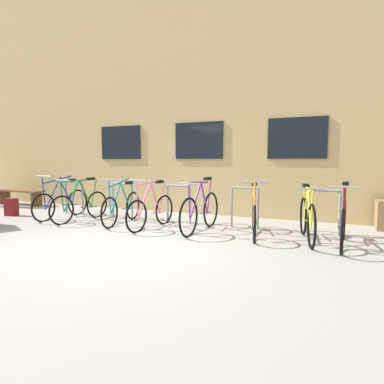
# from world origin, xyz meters

# --- Properties ---
(ground_plane) EXTENTS (42.00, 42.00, 0.00)m
(ground_plane) POSITION_xyz_m (0.00, 0.00, 0.00)
(ground_plane) COLOR #9E998E
(storefront_building) EXTENTS (28.00, 7.25, 6.94)m
(storefront_building) POSITION_xyz_m (0.00, 6.80, 3.47)
(storefront_building) COLOR tan
(storefront_building) RESTS_ON ground
(bike_rack) EXTENTS (6.60, 0.05, 0.86)m
(bike_rack) POSITION_xyz_m (0.03, 1.90, 0.52)
(bike_rack) COLOR gray
(bike_rack) RESTS_ON ground
(bicycle_blue) EXTENTS (0.44, 1.72, 1.07)m
(bicycle_blue) POSITION_xyz_m (-2.88, 1.37, 0.37)
(bicycle_blue) COLOR black
(bicycle_blue) RESTS_ON ground
(bicycle_yellow) EXTENTS (0.48, 1.69, 0.99)m
(bicycle_yellow) POSITION_xyz_m (2.77, 1.35, 0.39)
(bicycle_yellow) COLOR black
(bicycle_yellow) RESTS_ON ground
(bicycle_maroon) EXTENTS (0.44, 1.76, 1.05)m
(bicycle_maroon) POSITION_xyz_m (3.34, 1.25, 0.39)
(bicycle_maroon) COLOR black
(bicycle_maroon) RESTS_ON ground
(bicycle_teal) EXTENTS (0.44, 1.75, 1.03)m
(bicycle_teal) POSITION_xyz_m (-1.12, 1.38, 0.37)
(bicycle_teal) COLOR black
(bicycle_teal) RESTS_ON ground
(bicycle_pink) EXTENTS (0.44, 1.62, 1.04)m
(bicycle_pink) POSITION_xyz_m (-0.27, 1.21, 0.37)
(bicycle_pink) COLOR black
(bicycle_pink) RESTS_ON ground
(bicycle_orange) EXTENTS (0.52, 1.63, 1.06)m
(bicycle_orange) POSITION_xyz_m (1.84, 1.34, 0.37)
(bicycle_orange) COLOR black
(bicycle_orange) RESTS_ON ground
(bicycle_purple) EXTENTS (0.44, 1.80, 1.07)m
(bicycle_purple) POSITION_xyz_m (0.78, 1.34, 0.40)
(bicycle_purple) COLOR black
(bicycle_purple) RESTS_ON ground
(bicycle_green) EXTENTS (0.44, 1.69, 1.01)m
(bicycle_green) POSITION_xyz_m (-2.19, 1.26, 0.37)
(bicycle_green) COLOR black
(bicycle_green) RESTS_ON ground
(wooden_bench) EXTENTS (1.77, 0.40, 0.47)m
(wooden_bench) POSITION_xyz_m (-5.83, 2.59, 0.35)
(wooden_bench) COLOR brown
(wooden_bench) RESTS_ON ground
(backpack) EXTENTS (0.30, 0.23, 0.44)m
(backpack) POSITION_xyz_m (-4.27, 1.08, 0.22)
(backpack) COLOR maroon
(backpack) RESTS_ON ground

